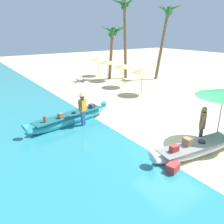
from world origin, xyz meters
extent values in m
plane|color=beige|center=(0.00, 0.00, 0.00)|extent=(80.00, 80.00, 0.00)
ellipsoid|color=white|center=(0.03, -1.16, 0.21)|extent=(4.12, 1.28, 0.42)
cone|color=white|center=(-1.93, -0.90, 0.47)|extent=(0.48, 0.51, 0.53)
cube|color=gray|center=(0.03, -1.16, 0.42)|extent=(3.48, 1.21, 0.04)
cube|color=#B73333|center=(-1.14, -1.02, 0.54)|extent=(0.33, 0.23, 0.25)
cube|color=#9E754C|center=(-0.39, -0.99, 0.57)|extent=(0.26, 0.32, 0.30)
cylinder|color=#2D2D33|center=(0.23, -1.18, 0.47)|extent=(0.27, 0.27, 0.10)
ellipsoid|color=#33B2BC|center=(-2.74, 4.19, 0.28)|extent=(4.57, 1.57, 0.55)
cone|color=#33B2BC|center=(-0.57, 4.63, 0.60)|extent=(0.48, 0.49, 0.49)
cone|color=#33B2BC|center=(-4.91, 3.76, 0.60)|extent=(0.48, 0.49, 0.49)
cube|color=#1C6267|center=(-2.74, 4.19, 0.55)|extent=(3.86, 1.45, 0.04)
cylinder|color=#B74C38|center=(-4.07, 3.89, 0.70)|extent=(0.13, 0.13, 0.30)
cube|color=#9E754C|center=(-3.29, 3.96, 0.68)|extent=(0.26, 0.26, 0.26)
cylinder|color=#2D2D33|center=(-2.50, 4.18, 0.60)|extent=(0.20, 0.20, 0.10)
sphere|color=tan|center=(-1.82, 4.26, 0.63)|extent=(0.15, 0.15, 0.15)
cube|color=#424247|center=(-1.34, 4.42, 0.66)|extent=(0.31, 0.34, 0.22)
cylinder|color=#3D5BA8|center=(-2.25, 3.61, 0.42)|extent=(0.14, 0.14, 0.85)
cylinder|color=#3D5BA8|center=(-2.38, 3.55, 0.42)|extent=(0.14, 0.14, 0.85)
cube|color=gold|center=(-2.32, 3.58, 1.13)|extent=(0.42, 0.36, 0.57)
cylinder|color=brown|center=(-2.10, 3.66, 1.08)|extent=(0.17, 0.21, 0.52)
cylinder|color=brown|center=(-2.51, 3.46, 1.08)|extent=(0.17, 0.21, 0.52)
sphere|color=brown|center=(-2.32, 3.58, 1.53)|extent=(0.22, 0.22, 0.22)
cylinder|color=tan|center=(-2.32, 3.58, 1.61)|extent=(0.44, 0.44, 0.02)
cone|color=tan|center=(-2.32, 3.58, 1.68)|extent=(0.26, 0.26, 0.12)
cylinder|color=#333842|center=(0.68, -0.83, 0.41)|extent=(0.14, 0.14, 0.82)
cylinder|color=#333842|center=(0.79, -0.75, 0.41)|extent=(0.14, 0.14, 0.82)
cube|color=brown|center=(0.73, -0.79, 1.13)|extent=(0.42, 0.39, 0.62)
cylinder|color=brown|center=(0.53, -0.90, 1.08)|extent=(0.19, 0.22, 0.57)
cylinder|color=brown|center=(0.91, -0.64, 1.08)|extent=(0.19, 0.22, 0.57)
sphere|color=brown|center=(0.73, -0.79, 1.56)|extent=(0.22, 0.22, 0.22)
cylinder|color=#B7B7BC|center=(1.63, -0.96, 1.14)|extent=(0.05, 0.05, 2.28)
cone|color=#28934C|center=(1.63, -0.96, 2.14)|extent=(2.18, 2.18, 0.32)
cylinder|color=#333338|center=(1.63, -0.96, 0.03)|extent=(0.36, 0.36, 0.06)
cylinder|color=#8E6B47|center=(4.04, 6.51, 0.95)|extent=(0.04, 0.04, 1.90)
cone|color=tan|center=(4.04, 6.51, 1.75)|extent=(1.60, 1.60, 0.32)
cylinder|color=#8E6B47|center=(4.35, 9.16, 0.95)|extent=(0.04, 0.04, 1.90)
cone|color=tan|center=(4.35, 9.16, 1.75)|extent=(1.60, 1.60, 0.32)
cylinder|color=#8E6B47|center=(4.69, 11.95, 0.95)|extent=(0.04, 0.04, 1.90)
cone|color=tan|center=(4.69, 11.95, 1.75)|extent=(1.60, 1.60, 0.32)
cylinder|color=#8E6B47|center=(5.24, 14.54, 0.95)|extent=(0.04, 0.04, 1.90)
cone|color=tan|center=(5.24, 14.54, 1.75)|extent=(1.60, 1.60, 0.32)
cylinder|color=brown|center=(9.47, 9.89, 3.24)|extent=(1.37, 0.28, 6.52)
cone|color=#287033|center=(10.40, 9.93, 6.22)|extent=(1.40, 0.53, 1.08)
cone|color=#287033|center=(10.23, 10.35, 6.27)|extent=(1.11, 1.82, 1.02)
cone|color=#287033|center=(9.82, 10.27, 6.26)|extent=(1.02, 1.55, 1.02)
cone|color=#287033|center=(9.62, 9.92, 6.25)|extent=(1.45, 0.46, 1.03)
cone|color=#287033|center=(9.72, 9.50, 6.19)|extent=(1.35, 1.58, 1.20)
cone|color=#287033|center=(10.22, 9.50, 6.35)|extent=(1.06, 1.62, 0.78)
cylinder|color=brown|center=(5.53, 12.61, 2.36)|extent=(0.68, 0.28, 4.75)
cone|color=#287033|center=(6.16, 12.61, 4.58)|extent=(1.60, 0.36, 0.84)
cone|color=#287033|center=(6.01, 12.98, 4.59)|extent=(1.32, 1.57, 0.84)
cone|color=#287033|center=(5.54, 13.07, 4.53)|extent=(1.03, 1.79, 1.01)
cone|color=#287033|center=(5.19, 12.57, 4.52)|extent=(2.00, 0.54, 1.05)
cone|color=#287033|center=(5.54, 12.15, 4.49)|extent=(1.02, 1.80, 1.10)
cone|color=#287033|center=(6.00, 12.14, 4.46)|extent=(1.26, 1.87, 1.20)
cylinder|color=brown|center=(6.72, 12.00, 3.48)|extent=(0.57, 0.28, 6.98)
cone|color=#23602D|center=(7.01, 12.04, 6.85)|extent=(1.67, 0.51, 0.74)
cone|color=#23602D|center=(6.74, 12.45, 6.81)|extent=(0.95, 1.78, 0.89)
cone|color=#23602D|center=(6.23, 12.32, 6.82)|extent=(1.50, 1.45, 0.85)
cone|color=#23602D|center=(6.20, 11.71, 6.82)|extent=(1.60, 1.35, 0.84)
cone|color=#23602D|center=(6.66, 11.60, 6.71)|extent=(0.68, 1.51, 1.09)
cube|color=#C63838|center=(-1.69, -1.47, 0.19)|extent=(0.53, 0.42, 0.38)
camera|label=1|loc=(-6.90, -5.49, 4.45)|focal=35.96mm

